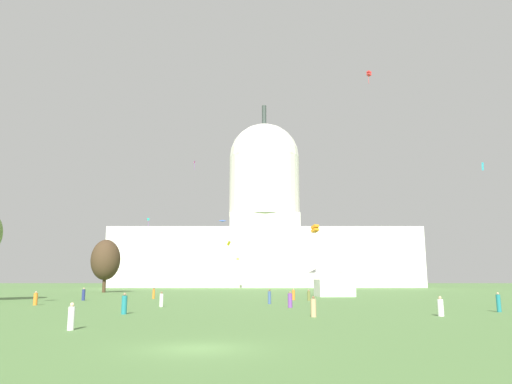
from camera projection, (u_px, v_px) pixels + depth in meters
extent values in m
plane|color=#567F42|center=(200.00, 348.00, 19.99)|extent=(800.00, 800.00, 0.00)
cube|color=silver|center=(191.00, 258.00, 185.53)|extent=(59.00, 24.00, 22.45)
cube|color=silver|center=(341.00, 258.00, 185.36)|extent=(59.00, 24.00, 22.45)
cube|color=silver|center=(266.00, 252.00, 185.91)|extent=(26.18, 26.40, 27.58)
cylinder|color=silver|center=(266.00, 187.00, 190.62)|extent=(28.13, 28.13, 23.93)
sphere|color=silver|center=(266.00, 159.00, 192.81)|extent=(28.33, 28.33, 28.33)
cylinder|color=#2D3833|center=(265.00, 116.00, 196.17)|extent=(1.80, 1.80, 8.44)
cube|color=white|center=(336.00, 288.00, 82.58)|extent=(6.63, 5.70, 2.93)
pyramid|color=white|center=(335.00, 266.00, 83.26)|extent=(6.96, 5.98, 2.28)
cylinder|color=#42301E|center=(106.00, 282.00, 109.19)|extent=(0.81, 0.81, 4.66)
ellipsoid|color=#42301E|center=(107.00, 260.00, 110.13)|extent=(8.55, 8.88, 9.33)
cylinder|color=#1E757A|center=(500.00, 303.00, 42.60)|extent=(0.49, 0.49, 1.53)
sphere|color=tan|center=(499.00, 294.00, 42.76)|extent=(0.26, 0.26, 0.20)
cylinder|color=olive|center=(310.00, 296.00, 65.92)|extent=(0.49, 0.49, 1.28)
sphere|color=#A37556|center=(310.00, 290.00, 66.06)|extent=(0.28, 0.28, 0.24)
cylinder|color=silver|center=(163.00, 300.00, 50.89)|extent=(0.53, 0.53, 1.38)
sphere|color=brown|center=(163.00, 293.00, 51.04)|extent=(0.31, 0.31, 0.23)
cylinder|color=orange|center=(37.00, 299.00, 54.27)|extent=(0.63, 0.63, 1.35)
sphere|color=tan|center=(38.00, 292.00, 54.41)|extent=(0.29, 0.29, 0.21)
cylinder|color=orange|center=(295.00, 295.00, 68.07)|extent=(0.52, 0.52, 1.39)
sphere|color=tan|center=(295.00, 289.00, 68.22)|extent=(0.25, 0.25, 0.21)
cylinder|color=#703D93|center=(291.00, 300.00, 49.39)|extent=(0.65, 0.65, 1.46)
sphere|color=#A37556|center=(291.00, 292.00, 49.54)|extent=(0.28, 0.28, 0.21)
cylinder|color=silver|center=(73.00, 318.00, 27.35)|extent=(0.52, 0.52, 1.32)
sphere|color=beige|center=(74.00, 305.00, 27.49)|extent=(0.32, 0.32, 0.23)
cylinder|color=silver|center=(442.00, 308.00, 37.69)|extent=(0.66, 0.66, 1.32)
sphere|color=tan|center=(441.00, 298.00, 37.83)|extent=(0.35, 0.35, 0.25)
cylinder|color=tan|center=(315.00, 308.00, 36.88)|extent=(0.54, 0.54, 1.40)
sphere|color=brown|center=(315.00, 297.00, 37.03)|extent=(0.26, 0.26, 0.21)
cylinder|color=#3D5684|center=(271.00, 298.00, 56.81)|extent=(0.40, 0.40, 1.49)
sphere|color=brown|center=(271.00, 290.00, 56.97)|extent=(0.25, 0.25, 0.24)
cylinder|color=navy|center=(85.00, 295.00, 66.66)|extent=(0.63, 0.63, 1.52)
sphere|color=tan|center=(86.00, 289.00, 66.82)|extent=(0.36, 0.36, 0.26)
cylinder|color=#1E757A|center=(126.00, 305.00, 39.94)|extent=(0.61, 0.61, 1.53)
sphere|color=#A37556|center=(126.00, 294.00, 40.10)|extent=(0.31, 0.31, 0.23)
cylinder|color=orange|center=(155.00, 294.00, 72.23)|extent=(0.36, 0.36, 1.45)
sphere|color=brown|center=(155.00, 288.00, 72.38)|extent=(0.25, 0.25, 0.24)
pyramid|color=blue|center=(224.00, 223.00, 81.68)|extent=(1.09, 0.64, 0.25)
cube|color=#D1339E|center=(196.00, 162.00, 146.12)|extent=(0.34, 1.04, 0.89)
cylinder|color=purple|center=(196.00, 167.00, 145.86)|extent=(0.24, 0.17, 2.09)
cube|color=yellow|center=(230.00, 243.00, 120.67)|extent=(1.03, 1.01, 1.25)
cylinder|color=gold|center=(230.00, 249.00, 120.40)|extent=(0.23, 0.14, 1.77)
cube|color=teal|center=(150.00, 220.00, 135.50)|extent=(0.82, 0.83, 0.35)
cube|color=teal|center=(150.00, 219.00, 135.57)|extent=(0.82, 0.83, 0.35)
cylinder|color=purple|center=(150.00, 226.00, 135.20)|extent=(0.12, 0.23, 3.03)
cube|color=orange|center=(316.00, 230.00, 74.71)|extent=(1.36, 1.38, 0.73)
cube|color=orange|center=(316.00, 227.00, 74.81)|extent=(1.36, 1.38, 0.73)
cube|color=gold|center=(239.00, 259.00, 159.49)|extent=(0.94, 0.94, 0.34)
cube|color=gold|center=(239.00, 258.00, 159.57)|extent=(0.94, 0.94, 0.34)
cube|color=red|center=(370.00, 74.00, 107.71)|extent=(1.16, 1.13, 0.60)
cube|color=red|center=(370.00, 72.00, 107.81)|extent=(1.16, 1.13, 0.60)
cylinder|color=red|center=(370.00, 79.00, 107.49)|extent=(0.10, 0.30, 2.04)
cube|color=#33BCDB|center=(484.00, 166.00, 78.15)|extent=(0.69, 0.90, 1.45)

